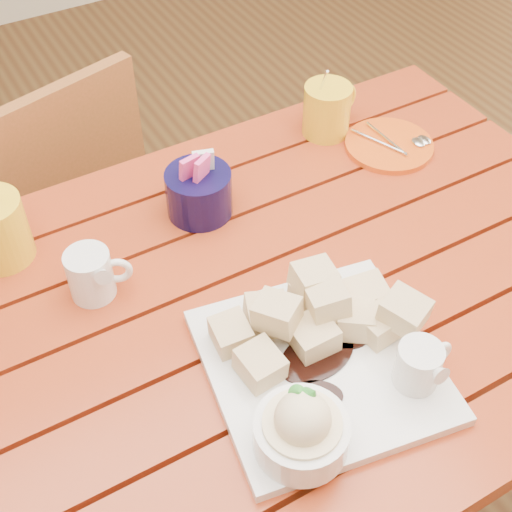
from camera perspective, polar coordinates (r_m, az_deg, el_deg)
table at (r=1.13m, az=0.52°, el=-6.82°), size 1.20×0.79×0.75m
dessert_plate at (r=0.93m, az=5.20°, el=-8.69°), size 0.34×0.34×0.12m
coffee_mug_right at (r=1.33m, az=5.77°, el=11.65°), size 0.12×0.09×0.14m
cream_pitcher at (r=1.05m, az=-13.02°, el=-1.36°), size 0.09×0.08×0.08m
sugar_caddy at (r=1.15m, az=-4.59°, el=5.15°), size 0.11×0.11×0.12m
orange_saucer at (r=1.33m, az=10.66°, el=8.71°), size 0.16×0.16×0.02m
chair_far at (r=1.63m, az=-16.34°, el=2.60°), size 0.49×0.49×0.84m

